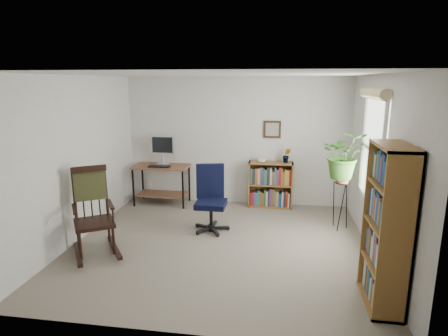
% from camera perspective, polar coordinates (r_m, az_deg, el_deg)
% --- Properties ---
extents(floor, '(4.20, 4.00, 0.00)m').
position_cam_1_polar(floor, '(5.54, -0.63, -11.57)').
color(floor, gray).
rests_on(floor, ground).
extents(ceiling, '(4.20, 4.00, 0.00)m').
position_cam_1_polar(ceiling, '(5.04, -0.70, 14.08)').
color(ceiling, silver).
rests_on(ceiling, ground).
extents(wall_back, '(4.20, 0.00, 2.40)m').
position_cam_1_polar(wall_back, '(7.11, 1.93, 4.05)').
color(wall_back, silver).
rests_on(wall_back, ground).
extents(wall_front, '(4.20, 0.00, 2.40)m').
position_cam_1_polar(wall_front, '(3.28, -6.32, -6.80)').
color(wall_front, silver).
rests_on(wall_front, ground).
extents(wall_left, '(0.00, 4.00, 2.40)m').
position_cam_1_polar(wall_left, '(5.87, -21.35, 1.25)').
color(wall_left, silver).
rests_on(wall_left, ground).
extents(wall_right, '(0.00, 4.00, 2.40)m').
position_cam_1_polar(wall_right, '(5.26, 22.56, -0.15)').
color(wall_right, silver).
rests_on(wall_right, ground).
extents(window, '(0.12, 1.20, 1.50)m').
position_cam_1_polar(window, '(5.50, 21.61, 2.60)').
color(window, white).
rests_on(window, wall_right).
extents(desk, '(1.04, 0.57, 0.75)m').
position_cam_1_polar(desk, '(7.29, -9.44, -2.52)').
color(desk, brown).
rests_on(desk, floor).
extents(monitor, '(0.46, 0.16, 0.56)m').
position_cam_1_polar(monitor, '(7.28, -9.29, 2.74)').
color(monitor, silver).
rests_on(monitor, desk).
extents(keyboard, '(0.40, 0.15, 0.02)m').
position_cam_1_polar(keyboard, '(7.09, -9.85, 0.24)').
color(keyboard, black).
rests_on(keyboard, desk).
extents(office_chair, '(0.70, 0.70, 1.06)m').
position_cam_1_polar(office_chair, '(5.84, -2.00, -4.71)').
color(office_chair, black).
rests_on(office_chair, floor).
extents(rocking_chair, '(1.10, 1.22, 1.21)m').
position_cam_1_polar(rocking_chair, '(5.35, -19.30, -6.27)').
color(rocking_chair, black).
rests_on(rocking_chair, floor).
extents(low_bookshelf, '(0.81, 0.27, 0.86)m').
position_cam_1_polar(low_bookshelf, '(7.05, 7.08, -2.53)').
color(low_bookshelf, olive).
rests_on(low_bookshelf, floor).
extents(tall_bookshelf, '(0.32, 0.75, 1.71)m').
position_cam_1_polar(tall_bookshelf, '(4.21, 23.54, -8.29)').
color(tall_bookshelf, olive).
rests_on(tall_bookshelf, floor).
extents(plant_stand, '(0.25, 0.25, 0.89)m').
position_cam_1_polar(plant_stand, '(6.24, 17.36, -4.95)').
color(plant_stand, black).
rests_on(plant_stand, floor).
extents(spider_plant, '(1.69, 1.88, 1.47)m').
position_cam_1_polar(spider_plant, '(6.00, 18.07, 5.22)').
color(spider_plant, '#386B25').
rests_on(spider_plant, plant_stand).
extents(potted_plant_small, '(0.13, 0.24, 0.11)m').
position_cam_1_polar(potted_plant_small, '(6.95, 9.50, 1.26)').
color(potted_plant_small, '#386B25').
rests_on(potted_plant_small, low_bookshelf).
extents(framed_picture, '(0.32, 0.04, 0.32)m').
position_cam_1_polar(framed_picture, '(7.00, 7.35, 5.84)').
color(framed_picture, black).
rests_on(framed_picture, wall_back).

